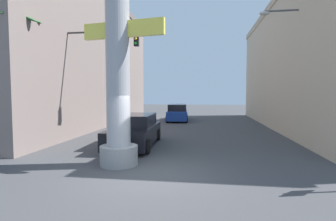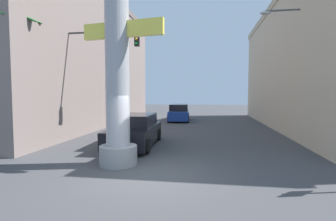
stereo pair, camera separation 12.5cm
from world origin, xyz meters
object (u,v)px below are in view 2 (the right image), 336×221
car_far (179,113)px  palm_tree_near_left (10,65)px  neon_sign_pole (117,42)px  fire_hydrant (29,144)px  traffic_light_mast (85,63)px  palm_tree_far_left (122,68)px  street_lamp (296,61)px  pedestrian_far_left (121,112)px  car_lead (135,131)px  palm_tree_near_right (331,37)px

car_far → palm_tree_near_left: bearing=-111.8°
neon_sign_pole → palm_tree_near_left: bearing=165.9°
palm_tree_near_left → fire_hydrant: palm_tree_near_left is taller
traffic_light_mast → palm_tree_far_left: 12.77m
street_lamp → pedestrian_far_left: (-11.80, 6.70, -3.20)m
street_lamp → car_far: size_ratio=1.45×
neon_sign_pole → pedestrian_far_left: 13.49m
fire_hydrant → car_lead: bearing=26.3°
neon_sign_pole → palm_tree_far_left: (-5.60, 17.10, 0.82)m
palm_tree_far_left → palm_tree_near_right: size_ratio=1.06×
street_lamp → fire_hydrant: 13.57m
pedestrian_far_left → car_far: bearing=36.1°
palm_tree_far_left → palm_tree_near_right: palm_tree_far_left is taller
car_far → palm_tree_near_left: (-5.76, -14.37, 3.08)m
palm_tree_near_left → pedestrian_far_left: size_ratio=3.47×
street_lamp → palm_tree_near_right: bearing=-72.5°
fire_hydrant → street_lamp: bearing=19.5°
fire_hydrant → palm_tree_near_left: bearing=-178.7°
traffic_light_mast → palm_tree_near_right: bearing=-5.2°
neon_sign_pole → car_far: neon_sign_pole is taller
palm_tree_near_right → car_lead: bearing=-179.7°
neon_sign_pole → street_lamp: (7.68, 5.71, -0.12)m
palm_tree_near_right → fire_hydrant: palm_tree_near_right is taller
traffic_light_mast → palm_tree_near_left: palm_tree_near_left is taller
palm_tree_near_left → palm_tree_near_right: bearing=8.9°
street_lamp → neon_sign_pole: bearing=-143.4°
car_far → palm_tree_near_right: (7.97, -12.24, 4.28)m
street_lamp → traffic_light_mast: street_lamp is taller
fire_hydrant → palm_tree_near_right: bearing=9.3°
palm_tree_near_right → fire_hydrant: size_ratio=11.21×
palm_tree_far_left → palm_tree_near_left: (0.25, -15.76, -1.37)m
neon_sign_pole → traffic_light_mast: neon_sign_pole is taller
car_far → pedestrian_far_left: bearing=-143.9°
car_far → street_lamp: bearing=-54.0°
neon_sign_pole → car_far: bearing=88.5°
traffic_light_mast → car_far: (3.88, 11.16, -3.49)m
car_lead → car_far: same height
car_lead → palm_tree_near_right: size_ratio=0.60×
car_far → palm_tree_near_left: 15.79m
palm_tree_near_right → palm_tree_near_left: (-13.73, -2.14, -1.21)m
palm_tree_far_left → neon_sign_pole: bearing=-71.9°
traffic_light_mast → palm_tree_near_left: 3.74m
palm_tree_far_left → pedestrian_far_left: (1.47, -4.70, -4.14)m
street_lamp → palm_tree_far_left: (-13.28, 11.40, 0.94)m
palm_tree_near_left → pedestrian_far_left: bearing=83.7°
street_lamp → palm_tree_near_right: 2.46m
palm_tree_far_left → fire_hydrant: palm_tree_far_left is taller
palm_tree_near_right → street_lamp: bearing=107.5°
street_lamp → car_lead: size_ratio=1.46×
car_far → pedestrian_far_left: pedestrian_far_left is taller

